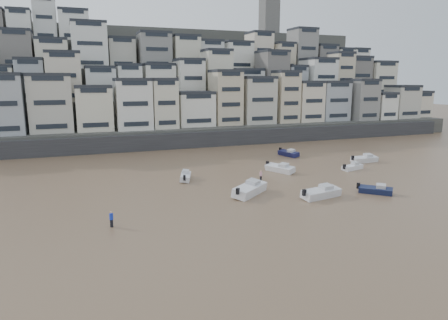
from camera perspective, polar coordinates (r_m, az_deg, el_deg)
name	(u,v)px	position (r m, az deg, el deg)	size (l,w,h in m)	color
ground	(329,294)	(31.31, 14.72, -18.04)	(400.00, 400.00, 0.00)	brown
harbor_wall	(199,139)	(91.87, -3.65, 2.97)	(140.00, 3.00, 3.50)	#38383A
hillside	(176,87)	(130.59, -6.87, 10.36)	(141.04, 66.00, 50.00)	#4C4C47
boat_a	(321,191)	(53.82, 13.71, -4.39)	(6.22, 2.03, 1.70)	silver
boat_b	(376,189)	(57.95, 20.84, -3.90)	(4.75, 1.55, 1.29)	#131B3C
boat_g	(365,158)	(79.10, 19.43, 0.24)	(5.70, 1.87, 1.56)	silver
boat_d	(353,166)	(71.96, 17.90, -0.83)	(4.64, 1.52, 1.27)	white
boat_e	(280,168)	(67.33, 7.99, -1.08)	(5.69, 1.86, 1.55)	silver
boat_f	(186,175)	(61.89, -5.52, -2.22)	(4.98, 1.63, 1.36)	silver
boat_c	(250,188)	(53.76, 3.71, -3.97)	(7.12, 2.33, 1.94)	silver
boat_i	(288,153)	(81.73, 9.20, 1.06)	(5.37, 1.76, 1.46)	#151741
person_blue	(111,219)	(43.84, -15.79, -8.12)	(0.44, 0.44, 1.74)	#1932BC
person_pink	(261,176)	(61.00, 5.29, -2.23)	(0.44, 0.44, 1.74)	#D999AE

